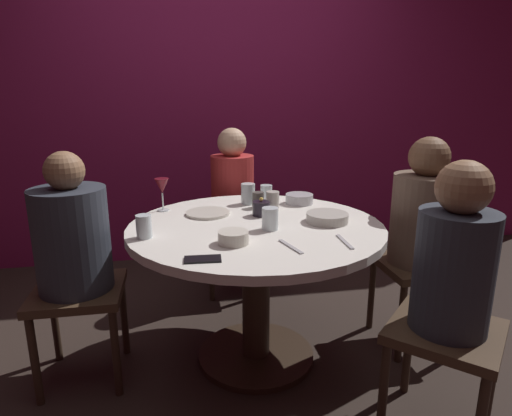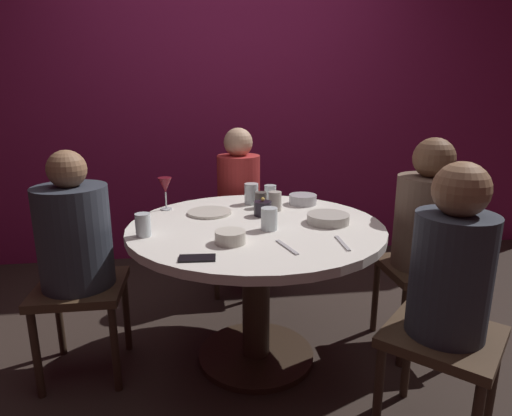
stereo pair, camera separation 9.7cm
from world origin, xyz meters
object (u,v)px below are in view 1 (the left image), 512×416
Objects in this scene: seated_diner_back at (233,192)px; bowl_small_white at (327,218)px; seated_diner_front_right at (453,273)px; cup_by_right_diner at (258,200)px; seated_diner_left at (73,243)px; wine_glass at (162,187)px; cup_far_edge at (144,227)px; dining_table at (256,256)px; cup_center_front at (273,201)px; seated_diner_right at (423,219)px; cell_phone at (203,259)px; cup_beside_wine at (270,219)px; cup_by_left_diner at (266,193)px; dinner_plate at (208,213)px; bowl_serving_large at (299,199)px; bowl_salad_center at (233,237)px; cup_near_candle at (248,194)px; candle_holder at (261,208)px.

seated_diner_back is 5.49× the size of bowl_small_white.
seated_diner_front_right is 1.09m from cup_by_right_diner.
seated_diner_left is 6.28× the size of wine_glass.
cup_far_edge is (-0.58, -0.41, 0.01)m from cup_by_right_diner.
cup_center_front reaches higher than dining_table.
dining_table is 0.90m from seated_diner_right.
cup_center_front is at bearing 27.85° from cup_far_edge.
wine_glass is at bearing 3.24° from seated_diner_front_right.
cup_far_edge is (0.33, -0.11, 0.10)m from seated_diner_left.
cell_phone is at bearing -12.50° from seated_diner_back.
seated_diner_front_right reaches higher than cup_far_edge.
bowl_small_white is at bearing -51.02° from cup_center_front.
cup_center_front is at bearing 75.29° from cup_beside_wine.
seated_diner_front_right is 0.79m from cup_beside_wine.
cup_beside_wine is at bearing -100.08° from cup_by_left_diner.
seated_diner_left reaches higher than cup_by_right_diner.
dinner_plate is 0.55m from bowl_serving_large.
seated_diner_left reaches higher than cup_by_left_diner.
bowl_salad_center reaches higher than dinner_plate.
bowl_small_white is (0.03, -0.38, -0.00)m from bowl_serving_large.
wine_glass is at bearing 143.44° from dining_table.
dining_table is 0.57m from cup_far_edge.
seated_diner_front_right is (0.63, -1.49, -0.00)m from seated_diner_back.
dinner_plate is 0.31m from cup_near_candle.
cell_phone is at bearing -122.68° from cup_center_front.
cup_by_left_diner is at bearing 79.92° from cup_beside_wine.
seated_diner_front_right is 8.01× the size of cell_phone.
cup_center_front is at bearing -17.17° from seated_diner_right.
cup_by_left_diner is (0.36, 0.25, 0.04)m from dinner_plate.
cup_by_right_diner reaches higher than cell_phone.
candle_holder reaches higher than cup_by_right_diner.
seated_diner_left reaches higher than cup_near_candle.
seated_diner_front_right is 12.52× the size of cup_by_left_diner.
candle_holder is (-0.83, 0.14, 0.06)m from seated_diner_right.
seated_diner_left is 12.73× the size of cup_by_right_diner.
wine_glass is 1.50× the size of cup_near_candle.
cup_by_right_diner is (-0.56, 0.93, 0.08)m from seated_diner_front_right.
bowl_salad_center is at bearing -21.35° from cup_far_edge.
wine_glass is 0.88m from bowl_small_white.
seated_diner_right is 12.68× the size of cup_by_left_diner.
cell_phone is 1.61× the size of cup_by_right_diner.
seated_diner_left is 4.83× the size of dinner_plate.
dinner_plate is (-0.27, 0.07, -0.03)m from candle_holder.
cup_beside_wine is (0.02, -0.49, -0.01)m from cup_near_candle.
candle_holder is at bearing -8.32° from seated_diner_front_right.
bowl_serving_large is 0.29m from cup_near_candle.
candle_holder is at bearing -142.08° from bowl_serving_large.
cup_near_candle is at bearing 113.45° from cup_by_right_diner.
cup_center_front is 0.99× the size of cup_beside_wine.
candle_holder is 1.11× the size of cup_by_right_diner.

